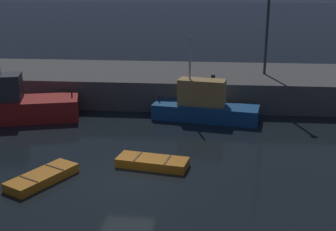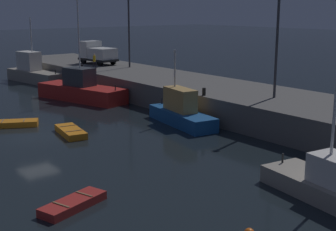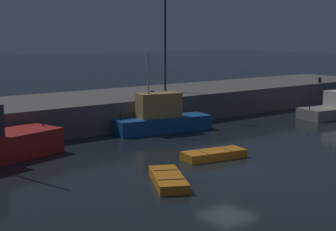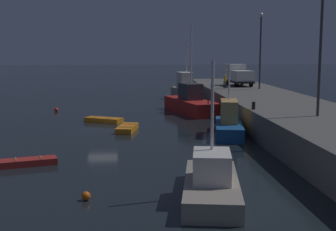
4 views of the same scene
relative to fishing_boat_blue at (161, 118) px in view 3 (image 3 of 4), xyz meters
name	(u,v)px [view 3 (image 3 of 4)]	position (x,y,z in m)	size (l,w,h in m)	color
ground_plane	(228,169)	(-3.51, -10.22, -0.96)	(320.00, 320.00, 0.00)	black
pier_quay	(79,112)	(-3.51, 5.75, 0.10)	(66.70, 8.67, 2.12)	#5B5956
fishing_boat_blue	(161,118)	(0.00, 0.00, 0.00)	(7.28, 3.19, 5.62)	#195193
dinghy_orange_near	(168,179)	(-7.45, -10.32, -0.75)	(2.82, 3.75, 0.46)	orange
dinghy_red_small	(214,154)	(-2.49, -8.10, -0.74)	(3.77, 1.95, 0.49)	orange
lamp_post_east	(165,28)	(4.51, 5.39, 6.42)	(0.44, 0.44, 9.14)	#38383D
bollard_west	(320,80)	(21.33, 1.95, 1.43)	(0.28, 0.28, 0.55)	black
bollard_east	(153,95)	(0.56, 1.81, 1.45)	(0.28, 0.28, 0.59)	black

